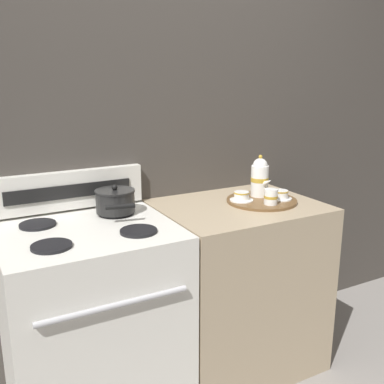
# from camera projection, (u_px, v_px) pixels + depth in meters

# --- Properties ---
(ground_plane) EXTENTS (6.00, 6.00, 0.00)m
(ground_plane) POSITION_uv_depth(u_px,v_px,m) (175.00, 380.00, 2.32)
(ground_plane) COLOR gray
(wall_back) EXTENTS (6.00, 0.05, 2.20)m
(wall_back) POSITION_uv_depth(u_px,v_px,m) (143.00, 160.00, 2.33)
(wall_back) COLOR #423D38
(wall_back) RESTS_ON ground
(stove) EXTENTS (0.74, 0.66, 0.91)m
(stove) POSITION_uv_depth(u_px,v_px,m) (93.00, 323.00, 2.02)
(stove) COLOR silver
(stove) RESTS_ON ground
(control_panel) EXTENTS (0.72, 0.05, 0.18)m
(control_panel) POSITION_uv_depth(u_px,v_px,m) (69.00, 190.00, 2.12)
(control_panel) COLOR silver
(control_panel) RESTS_ON stove
(side_counter) EXTENTS (0.80, 0.63, 0.90)m
(side_counter) POSITION_uv_depth(u_px,v_px,m) (237.00, 286.00, 2.37)
(side_counter) COLOR tan
(side_counter) RESTS_ON ground
(saucepan) EXTENTS (0.19, 0.27, 0.13)m
(saucepan) POSITION_uv_depth(u_px,v_px,m) (115.00, 201.00, 2.09)
(saucepan) COLOR black
(saucepan) RESTS_ON stove
(serving_tray) EXTENTS (0.36, 0.36, 0.01)m
(serving_tray) POSITION_uv_depth(u_px,v_px,m) (262.00, 201.00, 2.30)
(serving_tray) COLOR brown
(serving_tray) RESTS_ON side_counter
(teapot) EXTENTS (0.09, 0.15, 0.22)m
(teapot) POSITION_uv_depth(u_px,v_px,m) (260.00, 177.00, 2.34)
(teapot) COLOR white
(teapot) RESTS_ON serving_tray
(teacup_left) EXTENTS (0.12, 0.12, 0.05)m
(teacup_left) POSITION_uv_depth(u_px,v_px,m) (242.00, 196.00, 2.27)
(teacup_left) COLOR white
(teacup_left) RESTS_ON serving_tray
(teacup_right) EXTENTS (0.12, 0.12, 0.05)m
(teacup_right) POSITION_uv_depth(u_px,v_px,m) (280.00, 195.00, 2.30)
(teacup_right) COLOR white
(teacup_right) RESTS_ON serving_tray
(creamer_jug) EXTENTS (0.07, 0.07, 0.08)m
(creamer_jug) POSITION_uv_depth(u_px,v_px,m) (271.00, 197.00, 2.21)
(creamer_jug) COLOR white
(creamer_jug) RESTS_ON serving_tray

